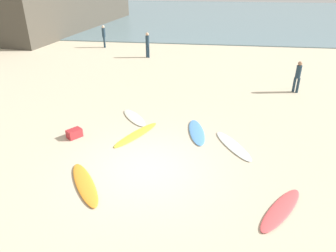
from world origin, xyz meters
TOP-DOWN VIEW (x-y plane):
  - ground_plane at (0.00, 0.00)m, footprint 120.00×120.00m
  - ocean_water at (0.00, 39.42)m, footprint 120.00×40.00m
  - surfboard_0 at (-0.88, 2.22)m, footprint 1.62×2.50m
  - surfboard_1 at (2.99, 1.84)m, footprint 1.60×2.36m
  - surfboard_2 at (1.55, 2.76)m, footprint 0.99×2.34m
  - surfboard_3 at (-1.33, 3.79)m, footprint 1.67×1.97m
  - surfboard_4 at (-1.74, -1.21)m, footprint 1.84×2.36m
  - surfboard_5 at (4.14, -1.58)m, footprint 1.71×2.21m
  - beachgoer_near at (-2.78, 14.51)m, footprint 0.39×0.39m
  - beachgoer_mid at (-7.08, 17.32)m, footprint 0.38×0.38m
  - beachgoer_far at (6.64, 8.23)m, footprint 0.39×0.39m
  - beach_cooler at (-3.30, 1.73)m, footprint 0.63×0.67m

SIDE VIEW (x-z plane):
  - ground_plane at x=0.00m, z-range 0.00..0.00m
  - surfboard_1 at x=2.99m, z-range 0.00..0.06m
  - surfboard_3 at x=-1.33m, z-range 0.00..0.07m
  - surfboard_0 at x=-0.88m, z-range 0.00..0.07m
  - surfboard_2 at x=1.55m, z-range 0.00..0.08m
  - surfboard_5 at x=4.14m, z-range 0.00..0.08m
  - ocean_water at x=0.00m, z-range 0.00..0.08m
  - surfboard_4 at x=-1.74m, z-range 0.00..0.09m
  - beach_cooler at x=-3.30m, z-range 0.00..0.35m
  - beachgoer_far at x=6.64m, z-range 0.10..1.81m
  - beachgoer_mid at x=-7.08m, z-range 0.12..1.94m
  - beachgoer_near at x=-2.78m, z-range 0.12..1.97m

